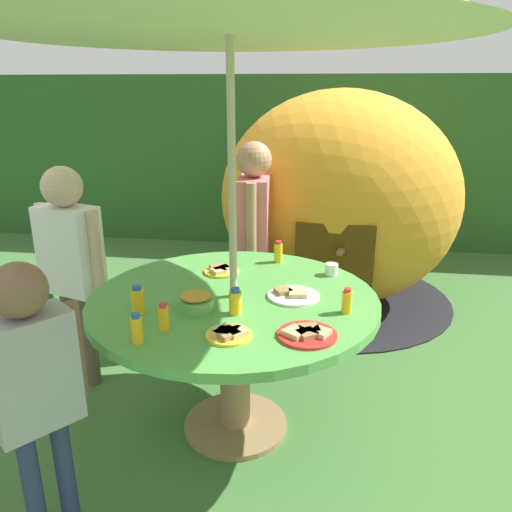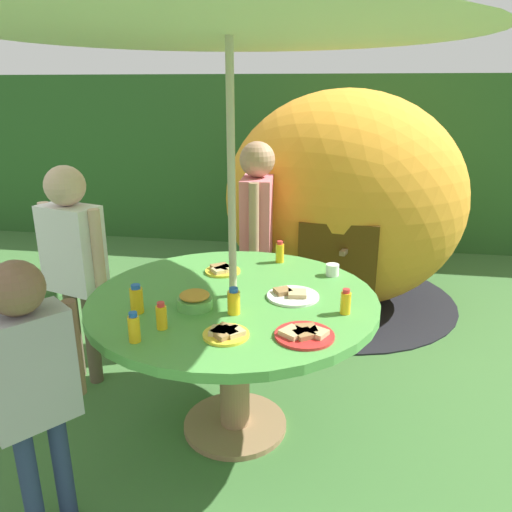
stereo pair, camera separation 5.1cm
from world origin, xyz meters
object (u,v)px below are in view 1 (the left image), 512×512
(potted_plant, at_px, (33,316))
(plate_back_edge, at_px, (307,333))
(plate_mid_right, at_px, (229,333))
(plate_near_left, at_px, (221,270))
(juice_bottle_front_edge, at_px, (164,317))
(wooden_chair, at_px, (321,253))
(plate_center_back, at_px, (293,295))
(child_in_grey_shirt, at_px, (32,372))
(juice_bottle_far_right, at_px, (138,301))
(garden_table, at_px, (234,321))
(snack_bowl, at_px, (196,301))
(cup_near, at_px, (331,269))
(child_in_pink_shirt, at_px, (254,216))
(juice_bottle_mid_left, at_px, (137,329))
(juice_bottle_far_left, at_px, (235,302))
(dome_tent, at_px, (338,201))
(juice_bottle_center_front, at_px, (347,301))
(child_in_white_shirt, at_px, (70,250))
(juice_bottle_near_right, at_px, (278,252))

(potted_plant, distance_m, plate_back_edge, 2.03)
(plate_mid_right, bearing_deg, plate_near_left, 104.20)
(plate_back_edge, bearing_deg, juice_bottle_front_edge, -177.75)
(plate_mid_right, xyz_separation_m, plate_back_edge, (0.31, 0.05, -0.00))
(wooden_chair, bearing_deg, plate_center_back, -78.53)
(child_in_grey_shirt, distance_m, plate_center_back, 1.17)
(juice_bottle_far_right, height_order, juice_bottle_front_edge, juice_bottle_far_right)
(juice_bottle_front_edge, bearing_deg, plate_back_edge, 2.25)
(garden_table, relative_size, child_in_grey_shirt, 1.21)
(snack_bowl, xyz_separation_m, cup_near, (0.60, 0.52, -0.01))
(child_in_pink_shirt, relative_size, child_in_grey_shirt, 1.19)
(plate_mid_right, distance_m, juice_bottle_mid_left, 0.36)
(juice_bottle_far_right, bearing_deg, juice_bottle_mid_left, -69.91)
(snack_bowl, xyz_separation_m, juice_bottle_far_left, (0.19, -0.03, 0.02))
(dome_tent, height_order, juice_bottle_far_right, dome_tent)
(juice_bottle_front_edge, height_order, cup_near, juice_bottle_front_edge)
(plate_back_edge, xyz_separation_m, juice_bottle_front_edge, (-0.58, -0.02, 0.04))
(garden_table, distance_m, juice_bottle_front_edge, 0.48)
(potted_plant, bearing_deg, juice_bottle_center_front, -17.93)
(juice_bottle_far_right, xyz_separation_m, juice_bottle_front_edge, (0.16, -0.13, -0.01))
(child_in_white_shirt, bearing_deg, juice_bottle_far_right, -25.35)
(child_in_white_shirt, xyz_separation_m, child_in_grey_shirt, (0.39, -1.05, -0.10))
(child_in_white_shirt, distance_m, juice_bottle_center_front, 1.57)
(wooden_chair, xyz_separation_m, juice_bottle_front_edge, (-0.62, -1.72, 0.25))
(potted_plant, xyz_separation_m, plate_back_edge, (1.78, -0.88, 0.46))
(child_in_pink_shirt, bearing_deg, wooden_chair, 117.88)
(dome_tent, bearing_deg, wooden_chair, -102.07)
(plate_center_back, relative_size, juice_bottle_front_edge, 2.11)
(juice_bottle_far_left, bearing_deg, plate_mid_right, -86.79)
(wooden_chair, xyz_separation_m, juice_bottle_far_left, (-0.35, -1.52, 0.26))
(garden_table, bearing_deg, juice_bottle_far_left, -77.13)
(dome_tent, bearing_deg, plate_mid_right, -99.73)
(wooden_chair, relative_size, juice_bottle_far_right, 7.34)
(plate_near_left, bearing_deg, garden_table, -67.90)
(potted_plant, xyz_separation_m, child_in_white_shirt, (0.43, -0.21, 0.53))
(dome_tent, bearing_deg, juice_bottle_front_edge, -106.61)
(child_in_white_shirt, xyz_separation_m, juice_bottle_front_edge, (0.76, -0.69, -0.03))
(child_in_grey_shirt, height_order, plate_back_edge, child_in_grey_shirt)
(child_in_white_shirt, bearing_deg, juice_bottle_near_right, 28.03)
(plate_near_left, bearing_deg, child_in_pink_shirt, 84.96)
(juice_bottle_mid_left, bearing_deg, plate_mid_right, 16.30)
(juice_bottle_far_left, bearing_deg, child_in_pink_shirt, 94.66)
(wooden_chair, xyz_separation_m, dome_tent, (0.11, 0.45, 0.29))
(cup_near, bearing_deg, juice_bottle_far_left, -127.21)
(juice_bottle_near_right, bearing_deg, plate_back_edge, -76.88)
(child_in_pink_shirt, distance_m, plate_back_edge, 1.49)
(juice_bottle_center_front, height_order, juice_bottle_mid_left, juice_bottle_mid_left)
(potted_plant, distance_m, plate_near_left, 1.38)
(potted_plant, relative_size, child_in_grey_shirt, 0.50)
(plate_near_left, bearing_deg, juice_bottle_near_right, 37.17)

